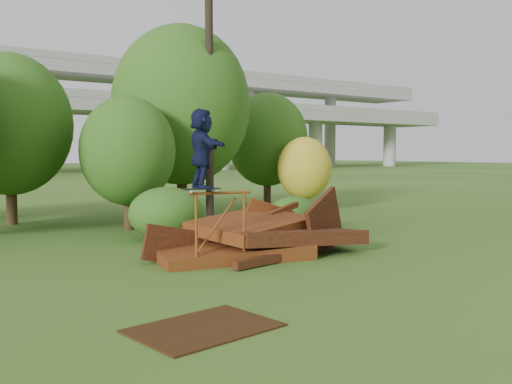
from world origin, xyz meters
TOP-DOWN VIEW (x-y plane):
  - ground at (0.00, 0.00)m, footprint 240.00×240.00m
  - scrap_pile at (-0.20, 2.72)m, footprint 5.64×3.10m
  - grind_rail at (-1.76, 1.99)m, footprint 1.42×0.31m
  - skateboard at (-2.18, 2.07)m, footprint 0.81×0.34m
  - skater at (-2.18, 2.07)m, footprint 0.81×1.64m
  - flat_plate at (-4.35, -1.55)m, footprint 2.11×1.61m
  - tree_1 at (-3.60, 12.43)m, footprint 4.23×4.23m
  - tree_2 at (-0.88, 8.83)m, footprint 3.05×3.05m
  - tree_3 at (2.23, 10.88)m, footprint 5.27×5.27m
  - tree_4 at (7.37, 9.63)m, footprint 2.28×2.28m
  - tree_5 at (7.52, 12.38)m, footprint 3.71×3.71m
  - shrub_left at (-0.89, 6.19)m, footprint 2.19×2.02m
  - shrub_right at (2.69, 4.81)m, footprint 1.64×1.51m
  - utility_pole at (2.19, 8.79)m, footprint 1.40×0.28m

SIDE VIEW (x-z plane):
  - ground at x=0.00m, z-range 0.00..0.00m
  - flat_plate at x=-4.35m, z-range 0.00..0.03m
  - scrap_pile at x=-0.20m, z-range -0.56..1.37m
  - shrub_right at x=2.69m, z-range 0.00..1.16m
  - shrub_left at x=-0.89m, z-range 0.00..1.52m
  - grind_rail at x=-1.76m, z-range 0.25..1.91m
  - skateboard at x=-2.18m, z-range 1.68..1.76m
  - tree_4 at x=7.37m, z-range 0.25..3.40m
  - tree_2 at x=-0.88m, z-range 0.39..4.69m
  - skater at x=-2.18m, z-range 1.73..3.43m
  - tree_5 at x=7.52m, z-range 0.47..5.68m
  - tree_1 at x=-3.60m, z-range 0.50..6.39m
  - tree_3 at x=2.23m, z-range 0.62..7.92m
  - utility_pole at x=2.19m, z-range 0.07..10.49m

